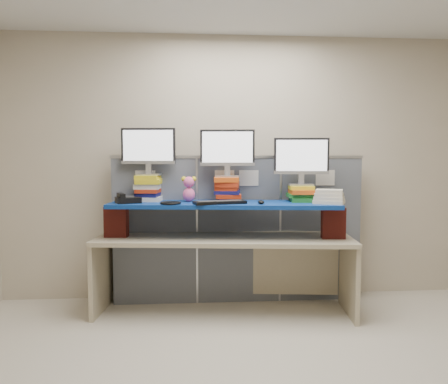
{
  "coord_description": "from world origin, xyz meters",
  "views": [
    {
      "loc": [
        -0.49,
        -2.69,
        1.51
      ],
      "look_at": [
        -0.18,
        1.47,
        1.18
      ],
      "focal_mm": 35.0,
      "sensor_mm": 36.0,
      "label": 1
    }
  ],
  "objects": [
    {
      "name": "room",
      "position": [
        0.0,
        0.0,
        1.4
      ],
      "size": [
        5.0,
        4.0,
        2.8
      ],
      "color": "beige",
      "rests_on": "ground"
    },
    {
      "name": "cubicle_partition",
      "position": [
        -0.0,
        1.78,
        0.77
      ],
      "size": [
        2.6,
        0.06,
        1.53
      ],
      "color": "#515660",
      "rests_on": "ground"
    },
    {
      "name": "desk",
      "position": [
        -0.18,
        1.47,
        0.6
      ],
      "size": [
        2.52,
        0.98,
        0.75
      ],
      "rotation": [
        0.0,
        0.0,
        -0.11
      ],
      "color": "tan",
      "rests_on": "ground"
    },
    {
      "name": "brick_pier_left",
      "position": [
        -1.21,
        1.54,
        0.89
      ],
      "size": [
        0.23,
        0.14,
        0.29
      ],
      "primitive_type": "cube",
      "rotation": [
        0.0,
        0.0,
        -0.11
      ],
      "color": "maroon",
      "rests_on": "desk"
    },
    {
      "name": "brick_pier_right",
      "position": [
        0.85,
        1.31,
        0.89
      ],
      "size": [
        0.23,
        0.14,
        0.29
      ],
      "primitive_type": "cube",
      "rotation": [
        0.0,
        0.0,
        -0.11
      ],
      "color": "maroon",
      "rests_on": "desk"
    },
    {
      "name": "blue_board",
      "position": [
        -0.18,
        1.47,
        1.06
      ],
      "size": [
        2.22,
        0.78,
        0.04
      ],
      "primitive_type": "cube",
      "rotation": [
        0.0,
        0.0,
        -0.11
      ],
      "color": "navy",
      "rests_on": "brick_pier_left"
    },
    {
      "name": "book_stack_left",
      "position": [
        -0.91,
        1.67,
        1.21
      ],
      "size": [
        0.27,
        0.31,
        0.25
      ],
      "color": "silver",
      "rests_on": "blue_board"
    },
    {
      "name": "book_stack_center",
      "position": [
        -0.13,
        1.59,
        1.2
      ],
      "size": [
        0.28,
        0.32,
        0.24
      ],
      "color": "#121250",
      "rests_on": "blue_board"
    },
    {
      "name": "book_stack_right",
      "position": [
        0.59,
        1.51,
        1.16
      ],
      "size": [
        0.28,
        0.32,
        0.16
      ],
      "color": "#1D6D25",
      "rests_on": "blue_board"
    },
    {
      "name": "monitor_left",
      "position": [
        -0.91,
        1.67,
        1.6
      ],
      "size": [
        0.53,
        0.17,
        0.46
      ],
      "rotation": [
        0.0,
        0.0,
        -0.11
      ],
      "color": "#98979C",
      "rests_on": "book_stack_left"
    },
    {
      "name": "monitor_center",
      "position": [
        -0.13,
        1.59,
        1.58
      ],
      "size": [
        0.53,
        0.17,
        0.46
      ],
      "rotation": [
        0.0,
        0.0,
        -0.11
      ],
      "color": "#98979C",
      "rests_on": "book_stack_center"
    },
    {
      "name": "monitor_right",
      "position": [
        0.58,
        1.51,
        1.5
      ],
      "size": [
        0.53,
        0.17,
        0.46
      ],
      "rotation": [
        0.0,
        0.0,
        -0.11
      ],
      "color": "#98979C",
      "rests_on": "book_stack_right"
    },
    {
      "name": "keyboard",
      "position": [
        -0.23,
        1.34,
        1.09
      ],
      "size": [
        0.51,
        0.27,
        0.03
      ],
      "rotation": [
        0.0,
        0.0,
        0.25
      ],
      "color": "black",
      "rests_on": "blue_board"
    },
    {
      "name": "mouse",
      "position": [
        0.16,
        1.3,
        1.1
      ],
      "size": [
        0.09,
        0.12,
        0.03
      ],
      "primitive_type": "ellipsoid",
      "rotation": [
        0.0,
        0.0,
        -0.3
      ],
      "color": "black",
      "rests_on": "blue_board"
    },
    {
      "name": "desk_phone",
      "position": [
        -1.1,
        1.49,
        1.11
      ],
      "size": [
        0.27,
        0.26,
        0.09
      ],
      "rotation": [
        0.0,
        0.0,
        0.33
      ],
      "color": "black",
      "rests_on": "blue_board"
    },
    {
      "name": "headset",
      "position": [
        -0.68,
        1.35,
        1.09
      ],
      "size": [
        0.21,
        0.21,
        0.02
      ],
      "primitive_type": "torus",
      "rotation": [
        0.0,
        0.0,
        -0.1
      ],
      "color": "black",
      "rests_on": "blue_board"
    },
    {
      "name": "plush_toy",
      "position": [
        -0.51,
        1.56,
        1.21
      ],
      "size": [
        0.15,
        0.11,
        0.25
      ],
      "rotation": [
        0.0,
        0.0,
        -0.03
      ],
      "color": "#EC599B",
      "rests_on": "blue_board"
    },
    {
      "name": "binder_stack",
      "position": [
        0.8,
        1.3,
        1.14
      ],
      "size": [
        0.34,
        0.31,
        0.13
      ],
      "rotation": [
        0.0,
        0.0,
        -0.43
      ],
      "color": "beige",
      "rests_on": "blue_board"
    }
  ]
}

